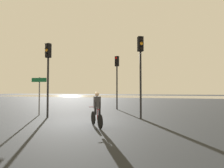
% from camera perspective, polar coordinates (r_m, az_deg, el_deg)
% --- Properties ---
extents(ground_plane, '(120.00, 120.00, 0.00)m').
position_cam_1_polar(ground_plane, '(9.63, -10.35, -12.23)').
color(ground_plane, black).
extents(water_strip, '(80.00, 16.00, 0.01)m').
position_cam_1_polar(water_strip, '(46.05, 9.12, -4.05)').
color(water_strip, gray).
rests_on(water_strip, ground).
extents(traffic_light_near_right, '(0.40, 0.42, 4.98)m').
position_cam_1_polar(traffic_light_near_right, '(10.84, 9.30, 7.14)').
color(traffic_light_near_right, black).
rests_on(traffic_light_near_right, ground).
extents(traffic_light_center, '(0.38, 0.40, 4.74)m').
position_cam_1_polar(traffic_light_center, '(15.60, 1.61, 3.77)').
color(traffic_light_center, black).
rests_on(traffic_light_center, ground).
extents(traffic_light_near_left, '(0.37, 0.39, 4.67)m').
position_cam_1_polar(traffic_light_near_left, '(11.80, -20.16, 5.52)').
color(traffic_light_near_left, black).
rests_on(traffic_light_near_left, ground).
extents(direction_sign_post, '(1.10, 0.15, 2.60)m').
position_cam_1_polar(direction_sign_post, '(12.98, -22.68, -1.91)').
color(direction_sign_post, slate).
rests_on(direction_sign_post, ground).
extents(cyclist, '(1.06, 1.39, 1.62)m').
position_cam_1_polar(cyclist, '(8.29, -4.96, -8.20)').
color(cyclist, black).
rests_on(cyclist, ground).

